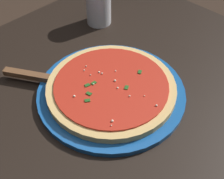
{
  "coord_description": "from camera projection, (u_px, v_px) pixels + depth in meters",
  "views": [
    {
      "loc": [
        0.34,
        0.34,
        1.24
      ],
      "look_at": [
        0.0,
        0.0,
        0.75
      ],
      "focal_mm": 47.75,
      "sensor_mm": 36.0,
      "label": 1
    }
  ],
  "objects": [
    {
      "name": "restaurant_table",
      "position": [
        111.0,
        128.0,
        0.79
      ],
      "size": [
        0.98,
        0.87,
        0.73
      ],
      "color": "black",
      "rests_on": "ground_plane"
    },
    {
      "name": "serving_plate",
      "position": [
        112.0,
        94.0,
        0.69
      ],
      "size": [
        0.34,
        0.34,
        0.01
      ],
      "primitive_type": "cylinder",
      "color": "#195199",
      "rests_on": "restaurant_table"
    },
    {
      "name": "pizza",
      "position": [
        112.0,
        89.0,
        0.68
      ],
      "size": [
        0.3,
        0.3,
        0.02
      ],
      "color": "#DBB26B",
      "rests_on": "serving_plate"
    },
    {
      "name": "pizza_server",
      "position": [
        45.0,
        79.0,
        0.71
      ],
      "size": [
        0.15,
        0.21,
        0.01
      ],
      "color": "silver",
      "rests_on": "serving_plate"
    },
    {
      "name": "cup_tall_drink",
      "position": [
        99.0,
        4.0,
        0.87
      ],
      "size": [
        0.07,
        0.07,
        0.12
      ],
      "primitive_type": "cylinder",
      "color": "silver",
      "rests_on": "restaurant_table"
    }
  ]
}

